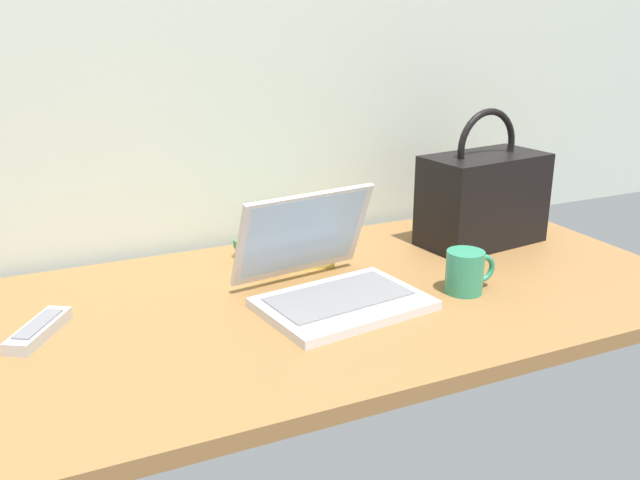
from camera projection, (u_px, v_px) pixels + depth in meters
The scene contains 6 objects.
desk at pixel (312, 305), 1.38m from camera, with size 1.60×0.76×0.03m.
laptop at pixel (329, 279), 1.36m from camera, with size 0.34×0.34×0.21m.
coffee_mug at pixel (466, 271), 1.39m from camera, with size 0.11×0.08×0.09m.
remote_control_near at pixel (39, 330), 1.22m from camera, with size 0.12×0.16×0.02m.
handbag at pixel (483, 197), 1.67m from camera, with size 0.32×0.20×0.33m.
book_stack at pixel (283, 252), 1.57m from camera, with size 0.21×0.18×0.04m.
Camera 1 is at (-0.52, -1.16, 0.58)m, focal length 38.62 mm.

